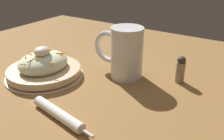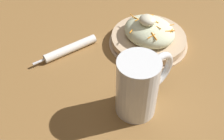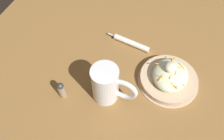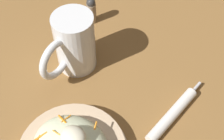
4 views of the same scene
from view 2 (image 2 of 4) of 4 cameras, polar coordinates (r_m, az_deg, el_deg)
ground_plane at (r=0.84m, az=-2.30°, el=2.04°), size 1.43×1.43×0.00m
salad_plate at (r=0.89m, az=7.18°, el=6.70°), size 0.24×0.24×0.10m
beer_mug at (r=0.68m, az=5.18°, el=-3.59°), size 0.10×0.17×0.16m
napkin_roll at (r=0.87m, az=-8.20°, el=4.15°), size 0.05×0.20×0.02m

